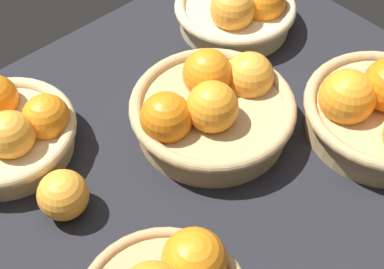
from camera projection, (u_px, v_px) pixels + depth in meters
The scene contains 5 objects.
market_tray at pixel (211, 147), 86.40cm from camera, with size 84.00×72.00×3.00cm, color black.
basket_center at pixel (212, 107), 83.73cm from camera, with size 25.18×25.18×11.39cm.
basket_far_left at pixel (5, 131), 81.34cm from camera, with size 21.43×21.43×9.87cm.
basket_far_right at pixel (238, 8), 100.21cm from camera, with size 22.01×22.01×10.41cm.
loose_orange_front_gap at pixel (63, 195), 74.56cm from camera, with size 7.02×7.02×7.02cm, color #F49E33.
Camera 1 is at (-38.83, -38.37, 68.56)cm, focal length 52.03 mm.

